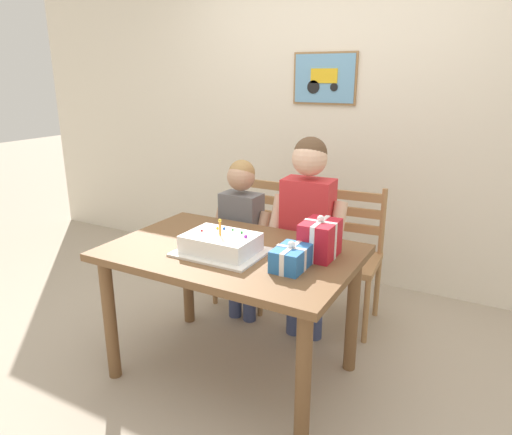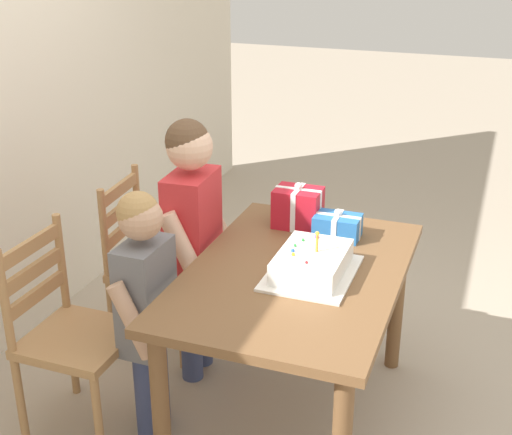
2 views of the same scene
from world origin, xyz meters
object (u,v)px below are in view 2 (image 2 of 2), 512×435
child_younger (146,292)px  chair_left (70,334)px  dining_table (295,293)px  gift_box_beside_cake (298,208)px  birthday_cake (312,264)px  chair_right (151,262)px  child_older (193,226)px  gift_box_red_large (337,226)px

child_younger → chair_left: bearing=106.5°
dining_table → child_younger: 0.62m
dining_table → gift_box_beside_cake: gift_box_beside_cake is taller
birthday_cake → chair_right: size_ratio=0.48×
birthday_cake → chair_left: birthday_cake is taller
chair_left → gift_box_beside_cake: bearing=-43.1°
gift_box_beside_cake → child_older: bearing=119.6°
chair_left → gift_box_red_large: bearing=-52.3°
gift_box_red_large → child_older: (-0.18, 0.64, -0.02)m
child_younger → birthday_cake: bearing=-68.4°
birthday_cake → gift_box_red_large: size_ratio=2.08×
birthday_cake → child_younger: (-0.25, 0.63, -0.12)m
dining_table → birthday_cake: size_ratio=2.96×
gift_box_beside_cake → chair_right: 0.85m
dining_table → gift_box_red_large: 0.42m
chair_right → dining_table: bearing=-112.3°
dining_table → child_younger: size_ratio=1.17×
birthday_cake → dining_table: bearing=76.9°
gift_box_red_large → gift_box_beside_cake: bearing=73.3°
gift_box_red_large → chair_left: bearing=127.7°
birthday_cake → gift_box_beside_cake: 0.50m
gift_box_beside_cake → child_younger: 0.85m
dining_table → gift_box_red_large: gift_box_red_large is taller
chair_right → birthday_cake: bearing=-111.6°
dining_table → birthday_cake: birthday_cake is taller
gift_box_beside_cake → gift_box_red_large: bearing=-106.7°
gift_box_red_large → child_older: 0.66m
gift_box_red_large → gift_box_beside_cake: size_ratio=0.96×
gift_box_beside_cake → chair_left: bearing=136.9°
gift_box_beside_cake → chair_right: bearing=96.1°
gift_box_red_large → gift_box_beside_cake: gift_box_beside_cake is taller
birthday_cake → chair_right: (0.38, 0.96, -0.33)m
gift_box_red_large → gift_box_beside_cake: 0.22m
birthday_cake → gift_box_beside_cake: (0.46, 0.20, 0.04)m
dining_table → child_older: bearing=70.4°
gift_box_red_large → child_younger: 0.92m
birthday_cake → chair_right: 1.08m
birthday_cake → child_younger: size_ratio=0.39×
gift_box_beside_cake → child_younger: size_ratio=0.20×
chair_left → child_older: size_ratio=0.71×
chair_left → child_younger: 0.40m
chair_left → child_older: (0.56, -0.32, 0.32)m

